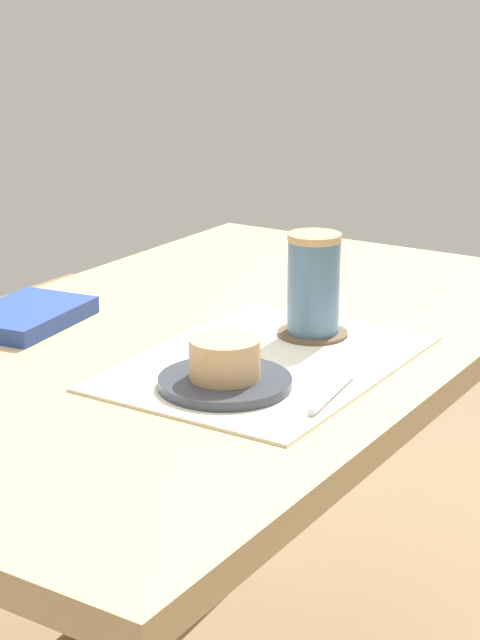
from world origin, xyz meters
TOP-DOWN VIEW (x-y plane):
  - dining_table at (0.00, 0.00)m, footprint 1.19×0.70m
  - placemat at (-0.06, -0.13)m, footprint 0.41×0.30m
  - pastry_plate at (-0.16, -0.14)m, footprint 0.16×0.16m
  - pastry at (-0.16, -0.14)m, footprint 0.08×0.08m
  - coffee_coaster at (0.06, -0.13)m, footprint 0.09×0.09m
  - coffee_mug at (0.06, -0.13)m, footprint 0.10×0.07m
  - teaspoon at (-0.12, -0.26)m, footprint 0.13×0.03m
  - small_book at (-0.10, 0.23)m, footprint 0.19×0.15m

SIDE VIEW (x-z plane):
  - dining_table at x=0.00m, z-range 0.28..1.02m
  - placemat at x=-0.06m, z-range 0.74..0.74m
  - coffee_coaster at x=0.06m, z-range 0.74..0.74m
  - teaspoon at x=-0.12m, z-range 0.74..0.75m
  - pastry_plate at x=-0.16m, z-range 0.74..0.75m
  - small_book at x=-0.10m, z-range 0.74..0.76m
  - pastry at x=-0.16m, z-range 0.75..0.80m
  - coffee_mug at x=0.06m, z-range 0.74..0.88m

